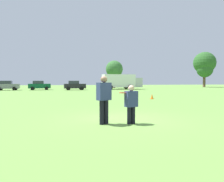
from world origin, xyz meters
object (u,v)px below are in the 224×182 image
player_defender (131,102)px  parked_car_near_right (75,85)px  player_thrower (104,97)px  box_truck (121,81)px  parked_car_mid_right (39,85)px  traffic_cone (152,97)px  frisbee (123,93)px  parked_car_center (7,85)px

player_defender → parked_car_near_right: bearing=89.7°
player_thrower → parked_car_near_right: 33.46m
box_truck → player_thrower: bearing=-108.0°
parked_car_mid_right → parked_car_near_right: (6.77, -2.03, 0.00)m
player_defender → traffic_cone: player_defender is taller
frisbee → box_truck: size_ratio=0.03×
player_defender → parked_car_center: parked_car_center is taller
player_thrower → frisbee: 0.73m
parked_car_mid_right → parked_car_center: bearing=-176.1°
parked_car_near_right → traffic_cone: bearing=-76.9°
parked_car_center → parked_car_near_right: size_ratio=1.00×
player_thrower → frisbee: bearing=-13.3°
frisbee → parked_car_center: (-12.05, 35.24, -0.26)m
parked_car_mid_right → parked_car_near_right: size_ratio=1.00×
player_defender → frisbee: (-0.32, 0.04, 0.37)m
player_thrower → traffic_cone: (6.70, 9.91, -0.79)m
box_truck → parked_car_center: bearing=178.2°
parked_car_center → box_truck: bearing=-1.8°
parked_car_near_right → box_truck: (9.99, 0.93, 0.83)m
traffic_cone → parked_car_center: parked_car_center is taller
parked_car_near_right → box_truck: 10.07m
frisbee → traffic_cone: 11.77m
parked_car_mid_right → player_thrower: bearing=-81.1°
traffic_cone → parked_car_mid_right: 28.35m
player_defender → player_thrower: bearing=168.8°
parked_car_center → player_thrower: bearing=-72.1°
traffic_cone → box_truck: bearing=79.6°
player_defender → parked_car_mid_right: size_ratio=0.34×
traffic_cone → parked_car_mid_right: parked_car_mid_right is taller
player_thrower → parked_car_center: 36.87m
box_truck → parked_car_mid_right: bearing=176.3°
player_thrower → traffic_cone: bearing=56.0°
player_thrower → player_defender: (1.01, -0.20, -0.21)m
parked_car_mid_right → box_truck: box_truck is taller
parked_car_center → box_truck: box_truck is taller
frisbee → parked_car_near_right: parked_car_near_right is taller
box_truck → parked_car_near_right: bearing=-174.7°
player_defender → box_truck: size_ratio=0.17×
frisbee → traffic_cone: size_ratio=0.57×
frisbee → parked_car_mid_right: bearing=100.0°
player_defender → parked_car_center: bearing=109.3°
player_thrower → parked_car_near_right: bearing=87.9°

